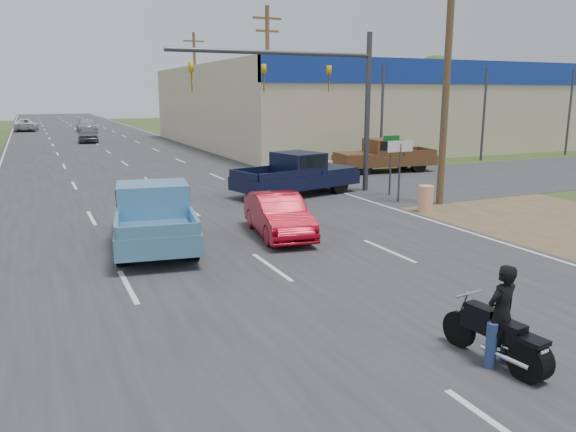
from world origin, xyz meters
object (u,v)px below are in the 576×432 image
rider (501,319)px  distant_car_grey (88,134)px  distant_car_white (26,125)px  navy_pickup (299,174)px  motorcycle (502,340)px  blue_pickup (154,214)px  red_convertible (279,216)px  brown_pickup (382,155)px  distant_car_silver (87,125)px

rider → distant_car_grey: (-1.81, 48.18, -0.09)m
rider → distant_car_white: (-6.90, 67.86, -0.09)m
navy_pickup → distant_car_grey: navy_pickup is taller
motorcycle → distant_car_grey: distant_car_grey is taller
blue_pickup → red_convertible: bearing=0.8°
brown_pickup → distant_car_silver: bearing=22.2°
motorcycle → navy_pickup: 16.22m
motorcycle → brown_pickup: size_ratio=0.36×
distant_car_white → brown_pickup: bearing=116.3°
motorcycle → distant_car_white: distant_car_white is taller
navy_pickup → brown_pickup: bearing=108.9°
blue_pickup → distant_car_silver: 53.45m
brown_pickup → distant_car_white: bearing=27.7°
blue_pickup → distant_car_silver: blue_pickup is taller
rider → brown_pickup: brown_pickup is taller
red_convertible → motorcycle: size_ratio=1.92×
motorcycle → distant_car_white: (-6.91, 67.90, 0.26)m
motorcycle → distant_car_silver: bearing=83.4°
blue_pickup → navy_pickup: 9.48m
red_convertible → motorcycle: bearing=-82.5°
distant_car_grey → distant_car_silver: bearing=89.8°
red_convertible → brown_pickup: brown_pickup is taller
rider → brown_pickup: bearing=-126.4°
motorcycle → brown_pickup: brown_pickup is taller
navy_pickup → distant_car_silver: bearing=172.1°
brown_pickup → blue_pickup: bearing=131.6°
distant_car_grey → distant_car_white: bearing=109.2°
brown_pickup → distant_car_grey: brown_pickup is taller
red_convertible → blue_pickup: size_ratio=0.68×
distant_car_silver → navy_pickup: bearing=-84.0°
blue_pickup → distant_car_grey: size_ratio=1.37×
rider → blue_pickup: bearing=-77.2°
rider → navy_pickup: 16.17m
blue_pickup → navy_pickup: navy_pickup is taller
blue_pickup → distant_car_silver: bearing=95.6°
red_convertible → rider: rider is taller
blue_pickup → distant_car_grey: (1.77, 38.29, -0.21)m
blue_pickup → navy_pickup: (7.49, 5.80, 0.01)m
rider → distant_car_white: 68.21m
distant_car_silver → distant_car_grey: bearing=-94.3°
rider → brown_pickup: size_ratio=0.28×
red_convertible → rider: 9.35m
brown_pickup → distant_car_grey: (-13.28, 27.74, -0.22)m
blue_pickup → distant_car_silver: size_ratio=1.12×
blue_pickup → brown_pickup: size_ratio=1.00×
rider → distant_car_grey: rider is taller
blue_pickup → distant_car_white: 58.07m
red_convertible → blue_pickup: blue_pickup is taller
motorcycle → brown_pickup: (11.46, 20.49, 0.48)m
brown_pickup → distant_car_grey: size_ratio=1.37×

